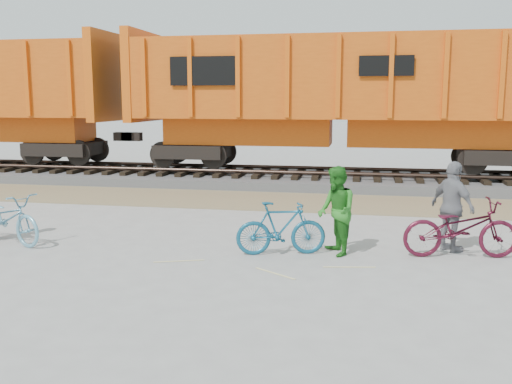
% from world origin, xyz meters
% --- Properties ---
extents(ground, '(120.00, 120.00, 0.00)m').
position_xyz_m(ground, '(0.00, 0.00, 0.00)').
color(ground, '#9E9E99').
rests_on(ground, ground).
extents(gravel_strip, '(120.00, 3.00, 0.02)m').
position_xyz_m(gravel_strip, '(0.00, 5.50, 0.01)').
color(gravel_strip, '#8B7856').
rests_on(gravel_strip, ground).
extents(ballast_bed, '(120.00, 4.00, 0.30)m').
position_xyz_m(ballast_bed, '(0.00, 9.00, 0.15)').
color(ballast_bed, slate).
rests_on(ballast_bed, ground).
extents(track, '(120.00, 2.60, 0.24)m').
position_xyz_m(track, '(0.00, 9.00, 0.47)').
color(track, black).
rests_on(track, ballast_bed).
extents(hopper_car_center, '(14.00, 3.13, 4.65)m').
position_xyz_m(hopper_car_center, '(1.34, 9.00, 3.01)').
color(hopper_car_center, black).
rests_on(hopper_car_center, track).
extents(bicycle_blue, '(2.06, 1.35, 1.02)m').
position_xyz_m(bicycle_blue, '(-4.78, -0.20, 0.51)').
color(bicycle_blue, '#69A8C2').
rests_on(bicycle_blue, ground).
extents(bicycle_teal, '(1.73, 0.91, 1.00)m').
position_xyz_m(bicycle_teal, '(0.72, -0.01, 0.50)').
color(bicycle_teal, '#135270').
rests_on(bicycle_teal, ground).
extents(bicycle_maroon, '(2.15, 1.02, 1.08)m').
position_xyz_m(bicycle_maroon, '(3.95, 0.44, 0.54)').
color(bicycle_maroon, '#470F20').
rests_on(bicycle_maroon, ground).
extents(person_man, '(0.89, 0.98, 1.65)m').
position_xyz_m(person_man, '(1.72, 0.19, 0.83)').
color(person_man, '#25741F').
rests_on(person_man, ground).
extents(person_woman, '(0.95, 1.05, 1.72)m').
position_xyz_m(person_woman, '(3.85, 0.84, 0.86)').
color(person_woman, gray).
rests_on(person_woman, ground).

